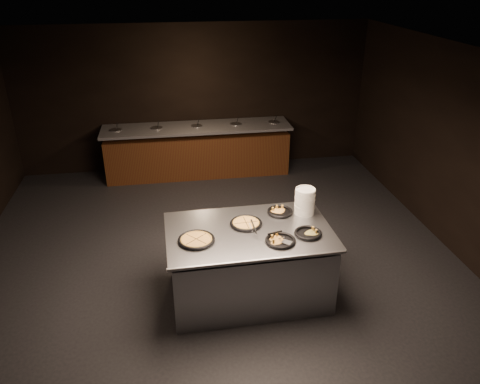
{
  "coord_description": "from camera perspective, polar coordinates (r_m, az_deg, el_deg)",
  "views": [
    {
      "loc": [
        -0.57,
        -5.27,
        3.87
      ],
      "look_at": [
        0.33,
        0.3,
        1.12
      ],
      "focal_mm": 35.0,
      "sensor_mm": 36.0,
      "label": 1
    }
  ],
  "objects": [
    {
      "name": "serving_counter",
      "position": [
        5.96,
        1.06,
        -8.85
      ],
      "size": [
        2.03,
        1.32,
        0.97
      ],
      "rotation": [
        0.0,
        0.0,
        0.02
      ],
      "color": "#B7BABE",
      "rests_on": "ground"
    },
    {
      "name": "salad_bar",
      "position": [
        9.49,
        -5.15,
        4.7
      ],
      "size": [
        3.7,
        0.83,
        1.18
      ],
      "color": "#4F3012",
      "rests_on": "ground"
    },
    {
      "name": "pan_cheese_whole",
      "position": [
        5.79,
        0.74,
        -3.82
      ],
      "size": [
        0.4,
        0.4,
        0.04
      ],
      "rotation": [
        0.0,
        0.0,
        0.06
      ],
      "color": "black",
      "rests_on": "serving_counter"
    },
    {
      "name": "pan_veggie_whole",
      "position": [
        5.49,
        -5.35,
        -5.81
      ],
      "size": [
        0.43,
        0.43,
        0.04
      ],
      "rotation": [
        0.0,
        0.0,
        0.7
      ],
      "color": "black",
      "rests_on": "serving_counter"
    },
    {
      "name": "pan_cheese_slices_b",
      "position": [
        5.47,
        4.95,
        -5.91
      ],
      "size": [
        0.36,
        0.36,
        0.04
      ],
      "rotation": [
        0.0,
        0.0,
        1.83
      ],
      "color": "black",
      "rests_on": "serving_counter"
    },
    {
      "name": "pan_cheese_slices_a",
      "position": [
        6.08,
        4.9,
        -2.4
      ],
      "size": [
        0.33,
        0.33,
        0.04
      ],
      "rotation": [
        0.0,
        0.0,
        0.93
      ],
      "color": "black",
      "rests_on": "serving_counter"
    },
    {
      "name": "plate_stack",
      "position": [
        6.04,
        7.91,
        -1.13
      ],
      "size": [
        0.26,
        0.26,
        0.34
      ],
      "primitive_type": "cylinder",
      "color": "white",
      "rests_on": "serving_counter"
    },
    {
      "name": "room",
      "position": [
        5.82,
        -2.76,
        1.45
      ],
      "size": [
        7.02,
        8.02,
        2.92
      ],
      "color": "black",
      "rests_on": "ground"
    },
    {
      "name": "pan_veggie_slices",
      "position": [
        5.65,
        8.29,
        -4.98
      ],
      "size": [
        0.33,
        0.33,
        0.04
      ],
      "rotation": [
        0.0,
        0.0,
        -0.23
      ],
      "color": "black",
      "rests_on": "serving_counter"
    },
    {
      "name": "server_right",
      "position": [
        5.45,
        4.69,
        -5.32
      ],
      "size": [
        0.26,
        0.25,
        0.16
      ],
      "rotation": [
        0.0,
        0.0,
        -0.7
      ],
      "color": "#B7BABE",
      "rests_on": "serving_counter"
    },
    {
      "name": "server_left",
      "position": [
        5.62,
        1.48,
        -4.26
      ],
      "size": [
        0.13,
        0.3,
        0.15
      ],
      "rotation": [
        0.0,
        0.0,
        1.89
      ],
      "color": "#B7BABE",
      "rests_on": "serving_counter"
    }
  ]
}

